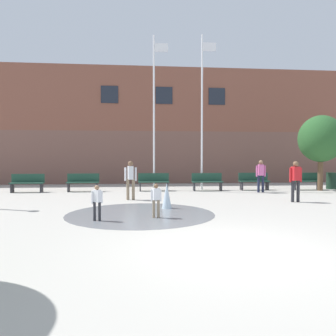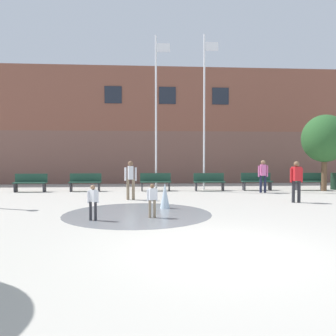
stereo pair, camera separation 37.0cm
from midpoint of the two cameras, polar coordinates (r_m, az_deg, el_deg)
ground_plane at (r=6.49m, az=9.23°, el=-13.79°), size 100.00×100.00×0.00m
library_building at (r=24.52m, az=-1.72°, el=6.79°), size 36.00×6.05×7.65m
splash_fountain at (r=10.58m, az=-3.96°, el=-6.70°), size 4.56×4.56×0.88m
park_bench_far_left at (r=17.73m, az=-23.85°, el=-2.35°), size 1.60×0.44×0.91m
park_bench_left_of_flagpoles at (r=17.18m, az=-15.19°, el=-2.38°), size 1.60×0.44×0.91m
park_bench_under_left_flagpole at (r=16.96m, az=-3.13°, el=-2.37°), size 1.60×0.44×0.91m
park_bench_center at (r=17.14m, az=6.23°, el=-2.34°), size 1.60×0.44×0.91m
park_bench_near_trashcan at (r=17.95m, az=14.16°, el=-2.19°), size 1.60×0.44×0.91m
park_bench_far_right at (r=18.88m, az=22.35°, el=-2.08°), size 1.60×0.44×0.91m
child_with_pink_shirt at (r=9.46m, az=-3.21°, el=-5.22°), size 0.31×0.20×0.99m
teen_by_trashcan at (r=16.77m, az=15.25°, el=-0.93°), size 0.50×0.35×1.59m
adult_in_red at (r=13.57m, az=20.61°, el=-1.66°), size 0.50×0.30×1.59m
child_in_fountain at (r=9.25m, az=-13.39°, el=-5.43°), size 0.31×0.23×0.99m
adult_watching at (r=13.45m, az=-7.33°, el=-1.58°), size 0.50×0.37×1.59m
flagpole_left at (r=17.53m, az=-2.98°, el=10.31°), size 0.80×0.10×8.12m
flagpole_right at (r=17.83m, az=5.43°, el=10.36°), size 0.80×0.10×8.24m
trash_can at (r=19.92m, az=26.14°, el=-2.01°), size 0.56×0.56×0.90m
street_tree_near_building at (r=18.73m, az=24.57°, el=4.62°), size 2.28×2.28×3.92m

